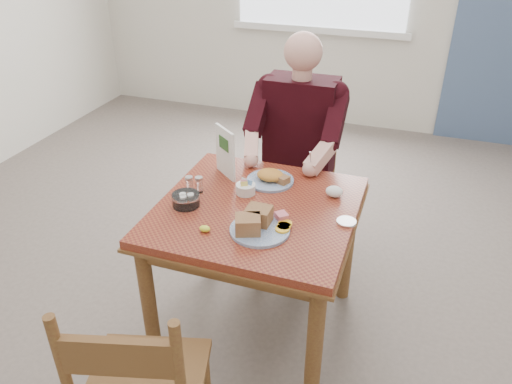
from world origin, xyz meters
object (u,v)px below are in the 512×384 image
at_px(chair_far, 299,180).
at_px(near_plate, 258,224).
at_px(diner, 297,136).
at_px(table, 257,226).
at_px(far_plate, 271,178).

height_order(chair_far, near_plate, chair_far).
relative_size(diner, near_plate, 4.44).
bearing_deg(chair_far, table, -90.00).
bearing_deg(table, far_plate, 91.89).
bearing_deg(far_plate, table, -88.11).
xyz_separation_m(table, near_plate, (0.07, -0.18, 0.14)).
relative_size(table, chair_far, 0.97).
relative_size(chair_far, near_plate, 3.05).
height_order(near_plate, far_plate, near_plate).
bearing_deg(far_plate, near_plate, -79.98).
bearing_deg(near_plate, chair_far, 93.94).
bearing_deg(near_plate, diner, 94.33).
relative_size(chair_far, far_plate, 3.02).
bearing_deg(table, near_plate, -69.60).
distance_m(table, chair_far, 0.81).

